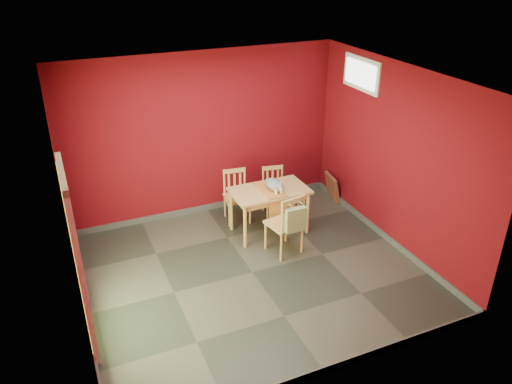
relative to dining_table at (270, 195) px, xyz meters
name	(u,v)px	position (x,y,z in m)	size (l,w,h in m)	color
ground	(252,272)	(-0.69, -0.93, -0.64)	(4.50, 4.50, 0.00)	#2D342D
room_shell	(252,269)	(-0.69, -0.93, -0.59)	(4.50, 4.50, 4.50)	#5F0912
doorway	(76,256)	(-2.92, -1.33, 0.48)	(0.06, 1.01, 2.13)	#B7D838
window	(361,74)	(1.54, 0.07, 1.71)	(0.05, 0.90, 0.50)	white
outlet_plate	(290,178)	(0.91, 1.06, -0.34)	(0.08, 0.01, 0.12)	silver
dining_table	(270,195)	(0.00, 0.00, 0.00)	(1.18, 0.69, 0.73)	tan
table_runner	(273,195)	(0.00, -0.11, 0.04)	(0.31, 0.64, 0.32)	#C06B31
chair_far_left	(237,195)	(-0.33, 0.57, -0.21)	(0.45, 0.45, 0.86)	tan
chair_far_right	(274,191)	(0.33, 0.51, -0.23)	(0.44, 0.44, 0.82)	tan
chair_near	(286,223)	(-0.03, -0.65, -0.15)	(0.53, 0.53, 0.96)	tan
tote_bag	(296,220)	(0.00, -0.87, 0.02)	(0.30, 0.18, 0.43)	#829A62
cat	(274,183)	(0.06, -0.02, 0.20)	(0.23, 0.45, 0.22)	slate
picture_frame	(332,187)	(1.50, 0.57, -0.42)	(0.22, 0.47, 0.46)	brown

